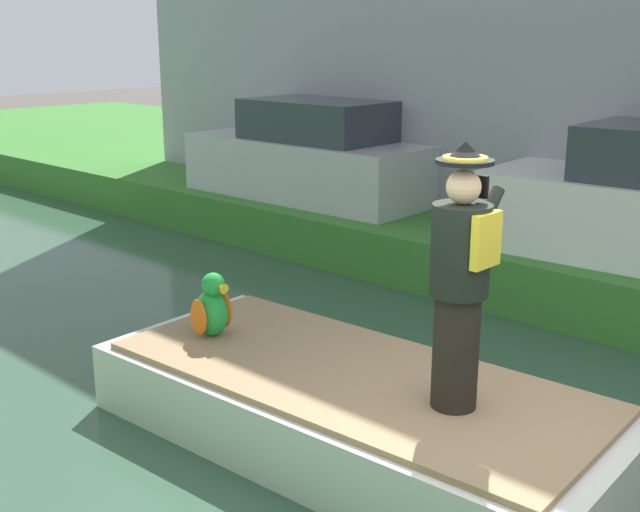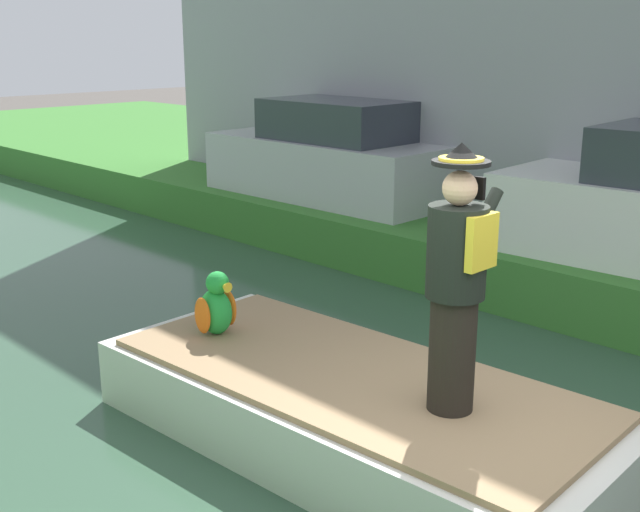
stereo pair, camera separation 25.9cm
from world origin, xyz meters
TOP-DOWN VIEW (x-y plane):
  - boat at (0.00, 1.33)m, footprint 2.03×4.29m
  - person_pirate at (0.05, 0.43)m, footprint 0.61×0.42m
  - parrot_plush at (-0.23, 2.71)m, footprint 0.36×0.35m
  - parked_car_silver at (4.58, 6.09)m, footprint 1.77×4.03m

SIDE VIEW (x-z plane):
  - boat at x=0.00m, z-range 0.10..0.71m
  - parrot_plush at x=-0.23m, z-range 0.67..1.24m
  - parked_car_silver at x=4.58m, z-range 0.65..2.15m
  - person_pirate at x=0.05m, z-range 0.71..2.56m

